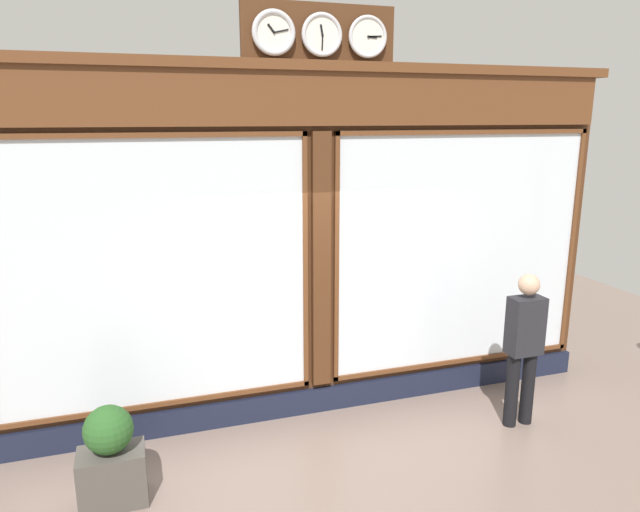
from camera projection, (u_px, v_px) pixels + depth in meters
shop_facade at (316, 244)px, 6.28m from camera, size 6.93×0.42×4.34m
pedestrian at (524, 344)px, 6.11m from camera, size 0.36×0.22×1.69m
planter_box at (113, 477)px, 4.98m from camera, size 0.56×0.36×0.49m
planter_shrub at (108, 430)px, 4.87m from camera, size 0.41×0.41×0.41m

